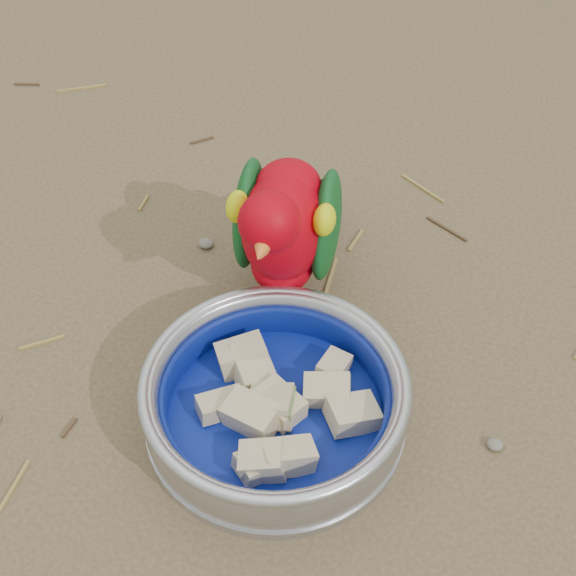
% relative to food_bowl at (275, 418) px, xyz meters
% --- Properties ---
extents(ground, '(60.00, 60.00, 0.00)m').
position_rel_food_bowl_xyz_m(ground, '(-0.10, -0.03, -0.01)').
color(ground, brown).
extents(food_bowl, '(0.24, 0.24, 0.02)m').
position_rel_food_bowl_xyz_m(food_bowl, '(0.00, 0.00, 0.00)').
color(food_bowl, '#B2B2BA').
rests_on(food_bowl, ground).
extents(bowl_wall, '(0.24, 0.24, 0.04)m').
position_rel_food_bowl_xyz_m(bowl_wall, '(0.00, 0.00, 0.03)').
color(bowl_wall, '#B2B2BA').
rests_on(bowl_wall, food_bowl).
extents(fruit_wedges, '(0.14, 0.14, 0.03)m').
position_rel_food_bowl_xyz_m(fruit_wedges, '(0.00, 0.00, 0.02)').
color(fruit_wedges, '#C6B086').
rests_on(fruit_wedges, food_bowl).
extents(lory_parrot, '(0.14, 0.23, 0.18)m').
position_rel_food_bowl_xyz_m(lory_parrot, '(-0.05, 0.15, 0.08)').
color(lory_parrot, '#AA000D').
rests_on(lory_parrot, ground).
extents(ground_debris, '(0.90, 0.80, 0.01)m').
position_rel_food_bowl_xyz_m(ground_debris, '(-0.12, 0.03, -0.01)').
color(ground_debris, olive).
rests_on(ground_debris, ground).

